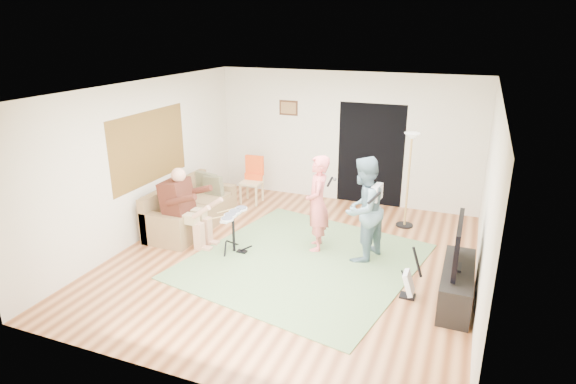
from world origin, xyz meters
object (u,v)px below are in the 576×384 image
object	(u,v)px
torchiere_lamp	(410,164)
tv_cabinet	(457,285)
sofa	(188,212)
singer	(317,204)
guitar_spare	(409,283)
drum_kit	(234,234)
guitarist	(363,209)
dining_chair	(252,186)
television	(458,244)

from	to	relation	value
torchiere_lamp	tv_cabinet	xyz separation A→B (m)	(1.04, -2.38, -0.96)
sofa	singer	bearing A→B (deg)	-0.66
guitar_spare	drum_kit	bearing A→B (deg)	172.64
torchiere_lamp	guitarist	bearing A→B (deg)	-106.03
dining_chair	tv_cabinet	world-z (taller)	dining_chair
guitar_spare	television	distance (m)	0.85
dining_chair	television	world-z (taller)	television
guitarist	torchiere_lamp	world-z (taller)	torchiere_lamp
singer	torchiere_lamp	xyz separation A→B (m)	(1.23, 1.52, 0.41)
drum_kit	television	world-z (taller)	television
television	dining_chair	bearing A→B (deg)	149.06
tv_cabinet	television	world-z (taller)	television
sofa	torchiere_lamp	bearing A→B (deg)	21.67
sofa	torchiere_lamp	world-z (taller)	torchiere_lamp
singer	guitarist	distance (m)	0.77
drum_kit	singer	distance (m)	1.46
drum_kit	tv_cabinet	xyz separation A→B (m)	(3.50, -0.25, -0.06)
drum_kit	guitarist	distance (m)	2.14
singer	tv_cabinet	bearing A→B (deg)	52.22
guitar_spare	guitarist	bearing A→B (deg)	134.19
sofa	tv_cabinet	distance (m)	4.87
guitarist	television	distance (m)	1.65
television	tv_cabinet	bearing A→B (deg)	0.00
singer	torchiere_lamp	bearing A→B (deg)	124.16
torchiere_lamp	guitar_spare	bearing A→B (deg)	-80.19
drum_kit	torchiere_lamp	xyz separation A→B (m)	(2.46, 2.14, 0.90)
guitarist	singer	bearing A→B (deg)	-76.97
sofa	drum_kit	xyz separation A→B (m)	(1.29, -0.65, 0.04)
sofa	tv_cabinet	xyz separation A→B (m)	(4.79, -0.90, -0.02)
sofa	television	size ratio (longest dim) A/B	1.95
torchiere_lamp	television	distance (m)	2.61
drum_kit	torchiere_lamp	distance (m)	3.38
sofa	guitarist	world-z (taller)	guitarist
sofa	drum_kit	world-z (taller)	sofa
guitarist	television	bearing A→B (deg)	80.12
singer	dining_chair	world-z (taller)	singer
sofa	singer	size ratio (longest dim) A/B	1.24
guitar_spare	dining_chair	bearing A→B (deg)	144.01
drum_kit	guitar_spare	size ratio (longest dim) A/B	0.93
torchiere_lamp	dining_chair	world-z (taller)	torchiere_lamp
sofa	guitar_spare	distance (m)	4.31
singer	television	xyz separation A→B (m)	(2.22, -0.87, 0.05)
dining_chair	guitarist	bearing A→B (deg)	-34.68
drum_kit	torchiere_lamp	world-z (taller)	torchiere_lamp
torchiere_lamp	television	size ratio (longest dim) A/B	1.72
sofa	tv_cabinet	size ratio (longest dim) A/B	1.43
torchiere_lamp	tv_cabinet	world-z (taller)	torchiere_lamp
drum_kit	singer	xyz separation A→B (m)	(1.23, 0.62, 0.49)
torchiere_lamp	tv_cabinet	distance (m)	2.77
sofa	guitarist	size ratio (longest dim) A/B	1.19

